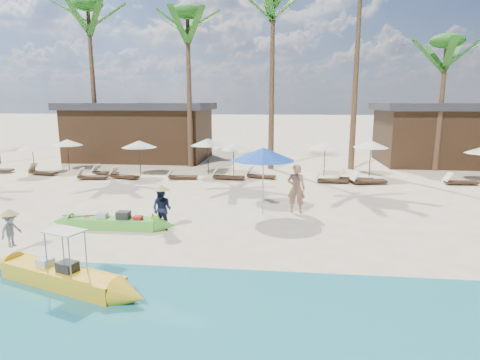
# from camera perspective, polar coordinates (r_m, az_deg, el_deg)

# --- Properties ---
(ground) EXTENTS (240.00, 240.00, 0.00)m
(ground) POSITION_cam_1_polar(r_m,az_deg,el_deg) (13.63, -7.03, -7.98)
(ground) COLOR #FAE0B8
(ground) RESTS_ON ground
(wet_sand_strip) EXTENTS (240.00, 4.50, 0.01)m
(wet_sand_strip) POSITION_cam_1_polar(r_m,az_deg,el_deg) (9.26, -14.55, -17.96)
(wet_sand_strip) COLOR tan
(wet_sand_strip) RESTS_ON ground
(green_canoe) EXTENTS (5.01, 0.73, 0.64)m
(green_canoe) POSITION_cam_1_polar(r_m,az_deg,el_deg) (14.97, -17.60, -5.81)
(green_canoe) COLOR #52BA38
(green_canoe) RESTS_ON ground
(yellow_canoe) EXTENTS (5.40, 2.18, 1.45)m
(yellow_canoe) POSITION_cam_1_polar(r_m,az_deg,el_deg) (10.97, -24.00, -12.44)
(yellow_canoe) COLOR yellow
(yellow_canoe) RESTS_ON ground
(tourist) EXTENTS (0.77, 0.54, 1.99)m
(tourist) POSITION_cam_1_polar(r_m,az_deg,el_deg) (16.23, 8.00, -1.22)
(tourist) COLOR #AF755E
(tourist) RESTS_ON ground
(vendor_green) EXTENTS (0.83, 0.71, 1.51)m
(vendor_green) POSITION_cam_1_polar(r_m,az_deg,el_deg) (14.22, -11.04, -4.11)
(vendor_green) COLOR #131B34
(vendor_green) RESTS_ON ground
(vendor_yellow) EXTENTS (0.52, 0.74, 1.05)m
(vendor_yellow) POSITION_cam_1_polar(r_m,az_deg,el_deg) (13.75, -29.81, -6.17)
(vendor_yellow) COLOR gray
(vendor_yellow) RESTS_ON ground
(blue_umbrella) EXTENTS (2.48, 2.48, 2.67)m
(blue_umbrella) POSITION_cam_1_polar(r_m,az_deg,el_deg) (15.67, 3.33, 3.70)
(blue_umbrella) COLOR #99999E
(blue_umbrella) RESTS_ON ground
(resort_parasol_2) EXTENTS (1.82, 1.82, 1.87)m
(resort_parasol_2) POSITION_cam_1_polar(r_m,az_deg,el_deg) (27.42, -27.45, 4.15)
(resort_parasol_2) COLOR #332315
(resort_parasol_2) RESTS_ON ground
(resort_parasol_3) EXTENTS (1.95, 1.95, 2.01)m
(resort_parasol_3) POSITION_cam_1_polar(r_m,az_deg,el_deg) (28.27, -23.37, 4.92)
(resort_parasol_3) COLOR #332315
(resort_parasol_3) RESTS_ON ground
(lounger_3_left) EXTENTS (1.89, 0.86, 0.62)m
(lounger_3_left) POSITION_cam_1_polar(r_m,az_deg,el_deg) (27.30, -26.42, 1.07)
(lounger_3_left) COLOR #332315
(lounger_3_left) RESTS_ON ground
(lounger_3_right) EXTENTS (1.70, 0.78, 0.56)m
(lounger_3_right) POSITION_cam_1_polar(r_m,az_deg,el_deg) (25.85, -18.80, 1.09)
(lounger_3_right) COLOR #332315
(lounger_3_right) RESTS_ON ground
(resort_parasol_4) EXTENTS (2.07, 2.07, 2.13)m
(resort_parasol_4) POSITION_cam_1_polar(r_m,az_deg,el_deg) (24.69, -14.15, 4.98)
(resort_parasol_4) COLOR #332315
(resort_parasol_4) RESTS_ON ground
(lounger_4_left) EXTENTS (1.76, 0.66, 0.59)m
(lounger_4_left) POSITION_cam_1_polar(r_m,az_deg,el_deg) (24.65, -20.46, 0.54)
(lounger_4_left) COLOR #332315
(lounger_4_left) RESTS_ON ground
(lounger_4_right) EXTENTS (1.87, 1.00, 0.61)m
(lounger_4_right) POSITION_cam_1_polar(r_m,az_deg,el_deg) (24.26, -16.31, 0.65)
(lounger_4_right) COLOR #332315
(lounger_4_right) RESTS_ON ground
(resort_parasol_5) EXTENTS (2.15, 2.15, 2.22)m
(resort_parasol_5) POSITION_cam_1_polar(r_m,az_deg,el_deg) (24.48, -4.58, 5.41)
(resort_parasol_5) COLOR #332315
(resort_parasol_5) RESTS_ON ground
(lounger_5_left) EXTENTS (1.76, 0.67, 0.59)m
(lounger_5_left) POSITION_cam_1_polar(r_m,az_deg,el_deg) (23.40, -8.43, 0.59)
(lounger_5_left) COLOR #332315
(lounger_5_left) RESTS_ON ground
(resort_parasol_6) EXTENTS (1.90, 1.90, 1.96)m
(resort_parasol_6) POSITION_cam_1_polar(r_m,az_deg,el_deg) (24.06, -0.93, 4.78)
(resort_parasol_6) COLOR #332315
(resort_parasol_6) RESTS_ON ground
(lounger_6_left) EXTENTS (1.92, 0.78, 0.63)m
(lounger_6_left) POSITION_cam_1_polar(r_m,az_deg,el_deg) (23.06, -1.95, 0.59)
(lounger_6_left) COLOR #332315
(lounger_6_left) RESTS_ON ground
(lounger_6_right) EXTENTS (1.82, 0.91, 0.59)m
(lounger_6_right) POSITION_cam_1_polar(r_m,az_deg,el_deg) (23.41, 2.77, 0.71)
(lounger_6_right) COLOR #332315
(lounger_6_right) RESTS_ON ground
(resort_parasol_7) EXTENTS (2.02, 2.02, 2.08)m
(resort_parasol_7) POSITION_cam_1_polar(r_m,az_deg,el_deg) (24.38, 12.01, 4.89)
(resort_parasol_7) COLOR #332315
(resort_parasol_7) RESTS_ON ground
(lounger_7_left) EXTENTS (1.76, 0.59, 0.59)m
(lounger_7_left) POSITION_cam_1_polar(r_m,az_deg,el_deg) (22.63, 12.71, 0.08)
(lounger_7_left) COLOR #332315
(lounger_7_left) RESTS_ON ground
(lounger_7_right) EXTENTS (2.03, 0.73, 0.68)m
(lounger_7_right) POSITION_cam_1_polar(r_m,az_deg,el_deg) (23.17, 15.81, 0.26)
(lounger_7_right) COLOR #332315
(lounger_7_right) RESTS_ON ground
(resort_parasol_8) EXTENTS (2.09, 2.09, 2.15)m
(resort_parasol_8) POSITION_cam_1_polar(r_m,az_deg,el_deg) (24.99, 18.14, 4.87)
(resort_parasol_8) COLOR #332315
(resort_parasol_8) RESTS_ON ground
(lounger_8_left) EXTENTS (2.01, 0.94, 0.66)m
(lounger_8_left) POSITION_cam_1_polar(r_m,az_deg,el_deg) (22.80, 17.55, -0.03)
(lounger_8_left) COLOR #332315
(lounger_8_left) RESTS_ON ground
(lounger_9_left) EXTENTS (1.77, 0.62, 0.59)m
(lounger_9_left) POSITION_cam_1_polar(r_m,az_deg,el_deg) (24.61, 28.69, -0.15)
(lounger_9_left) COLOR #332315
(lounger_9_left) RESTS_ON ground
(palm_2) EXTENTS (2.08, 2.08, 11.33)m
(palm_2) POSITION_cam_1_polar(r_m,az_deg,el_deg) (31.08, -20.64, 19.27)
(palm_2) COLOR brown
(palm_2) RESTS_ON ground
(palm_3) EXTENTS (2.08, 2.08, 10.52)m
(palm_3) POSITION_cam_1_polar(r_m,az_deg,el_deg) (27.85, -7.43, 19.62)
(palm_3) COLOR brown
(palm_3) RESTS_ON ground
(palm_4) EXTENTS (2.08, 2.08, 11.70)m
(palm_4) POSITION_cam_1_polar(r_m,az_deg,el_deg) (27.00, 4.69, 21.83)
(palm_4) COLOR brown
(palm_4) RESTS_ON ground
(palm_6) EXTENTS (2.08, 2.08, 8.51)m
(palm_6) POSITION_cam_1_polar(r_m,az_deg,el_deg) (28.85, 27.20, 15.17)
(palm_6) COLOR brown
(palm_6) RESTS_ON ground
(pavilion_west) EXTENTS (10.80, 6.60, 4.30)m
(pavilion_west) POSITION_cam_1_polar(r_m,az_deg,el_deg) (32.07, -13.89, 6.83)
(pavilion_west) COLOR #332315
(pavilion_west) RESTS_ON ground
(pavilion_east) EXTENTS (8.80, 6.60, 4.30)m
(pavilion_east) POSITION_cam_1_polar(r_m,az_deg,el_deg) (32.02, 26.52, 5.99)
(pavilion_east) COLOR #332315
(pavilion_east) RESTS_ON ground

